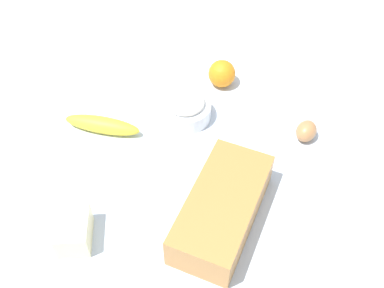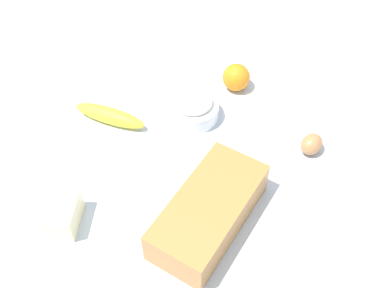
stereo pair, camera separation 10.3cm
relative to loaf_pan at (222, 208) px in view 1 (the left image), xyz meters
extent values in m
cube|color=silver|center=(-0.15, -0.10, -0.05)|extent=(2.40, 2.40, 0.02)
cube|color=#B77A3D|center=(0.00, 0.00, 0.00)|extent=(0.30, 0.17, 0.08)
cube|color=black|center=(0.00, 0.00, 0.00)|extent=(0.28, 0.16, 0.07)
cylinder|color=white|center=(-0.27, -0.15, -0.02)|extent=(0.13, 0.13, 0.04)
torus|color=white|center=(-0.27, -0.15, 0.00)|extent=(0.13, 0.13, 0.01)
ellipsoid|color=white|center=(-0.27, -0.15, 0.01)|extent=(0.10, 0.10, 0.03)
ellipsoid|color=yellow|center=(-0.18, -0.33, -0.02)|extent=(0.05, 0.19, 0.04)
sphere|color=orange|center=(-0.42, -0.09, -0.01)|extent=(0.07, 0.07, 0.07)
cube|color=#F4EDB2|center=(0.12, -0.28, -0.01)|extent=(0.11, 0.09, 0.06)
ellipsoid|color=#B57B4A|center=(-0.27, 0.15, -0.02)|extent=(0.07, 0.06, 0.05)
camera|label=1|loc=(0.51, 0.06, 0.77)|focal=42.52mm
camera|label=2|loc=(0.48, 0.16, 0.77)|focal=42.52mm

